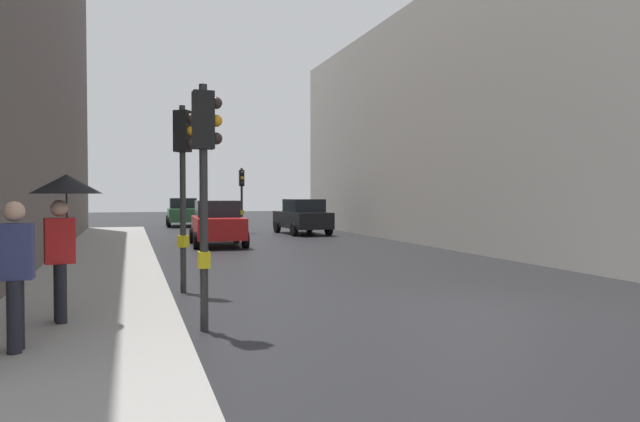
{
  "coord_description": "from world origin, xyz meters",
  "views": [
    {
      "loc": [
        -5.85,
        -8.97,
        2.01
      ],
      "look_at": [
        -0.38,
        7.99,
        1.5
      ],
      "focal_mm": 33.15,
      "sensor_mm": 36.0,
      "label": 1
    }
  ],
  "objects_px": {
    "traffic_light_near_right": "(184,164)",
    "pedestrian_with_grey_backpack": "(11,267)",
    "traffic_light_near_left": "(205,161)",
    "car_red_sedan": "(218,223)",
    "traffic_light_far_median": "(242,188)",
    "car_dark_suv": "(302,217)",
    "pedestrian_with_umbrella": "(64,206)",
    "car_green_estate": "(183,212)"
  },
  "relations": [
    {
      "from": "traffic_light_near_left",
      "to": "pedestrian_with_grey_backpack",
      "type": "relative_size",
      "value": 2.04
    },
    {
      "from": "traffic_light_near_left",
      "to": "pedestrian_with_grey_backpack",
      "type": "height_order",
      "value": "traffic_light_near_left"
    },
    {
      "from": "traffic_light_near_left",
      "to": "traffic_light_near_right",
      "type": "relative_size",
      "value": 0.95
    },
    {
      "from": "traffic_light_far_median",
      "to": "pedestrian_with_grey_backpack",
      "type": "bearing_deg",
      "value": -106.82
    },
    {
      "from": "traffic_light_far_median",
      "to": "car_green_estate",
      "type": "bearing_deg",
      "value": 107.34
    },
    {
      "from": "car_dark_suv",
      "to": "car_green_estate",
      "type": "bearing_deg",
      "value": 118.43
    },
    {
      "from": "traffic_light_near_right",
      "to": "pedestrian_with_grey_backpack",
      "type": "relative_size",
      "value": 2.15
    },
    {
      "from": "car_green_estate",
      "to": "pedestrian_with_umbrella",
      "type": "distance_m",
      "value": 29.02
    },
    {
      "from": "traffic_light_far_median",
      "to": "car_red_sedan",
      "type": "bearing_deg",
      "value": -107.6
    },
    {
      "from": "car_green_estate",
      "to": "pedestrian_with_grey_backpack",
      "type": "bearing_deg",
      "value": -98.46
    },
    {
      "from": "traffic_light_far_median",
      "to": "car_dark_suv",
      "type": "relative_size",
      "value": 0.78
    },
    {
      "from": "traffic_light_far_median",
      "to": "traffic_light_near_right",
      "type": "relative_size",
      "value": 0.88
    },
    {
      "from": "car_red_sedan",
      "to": "traffic_light_near_left",
      "type": "bearing_deg",
      "value": -98.68
    },
    {
      "from": "car_dark_suv",
      "to": "traffic_light_near_right",
      "type": "bearing_deg",
      "value": -113.97
    },
    {
      "from": "car_green_estate",
      "to": "car_red_sedan",
      "type": "relative_size",
      "value": 1.0
    },
    {
      "from": "car_green_estate",
      "to": "car_dark_suv",
      "type": "bearing_deg",
      "value": -61.57
    },
    {
      "from": "pedestrian_with_umbrella",
      "to": "traffic_light_far_median",
      "type": "bearing_deg",
      "value": 73.07
    },
    {
      "from": "traffic_light_near_left",
      "to": "pedestrian_with_umbrella",
      "type": "relative_size",
      "value": 1.69
    },
    {
      "from": "traffic_light_far_median",
      "to": "car_green_estate",
      "type": "distance_m",
      "value": 8.06
    },
    {
      "from": "car_green_estate",
      "to": "pedestrian_with_umbrella",
      "type": "xyz_separation_m",
      "value": [
        -4.08,
        -28.72,
        0.96
      ]
    },
    {
      "from": "traffic_light_near_left",
      "to": "car_dark_suv",
      "type": "distance_m",
      "value": 21.15
    },
    {
      "from": "car_green_estate",
      "to": "car_red_sedan",
      "type": "xyz_separation_m",
      "value": [
        0.1,
        -14.71,
        0.0
      ]
    },
    {
      "from": "traffic_light_near_right",
      "to": "pedestrian_with_grey_backpack",
      "type": "bearing_deg",
      "value": -117.36
    },
    {
      "from": "traffic_light_near_left",
      "to": "pedestrian_with_grey_backpack",
      "type": "distance_m",
      "value": 2.93
    },
    {
      "from": "car_green_estate",
      "to": "pedestrian_with_umbrella",
      "type": "height_order",
      "value": "pedestrian_with_umbrella"
    },
    {
      "from": "traffic_light_near_left",
      "to": "car_dark_suv",
      "type": "bearing_deg",
      "value": 69.96
    },
    {
      "from": "car_red_sedan",
      "to": "pedestrian_with_grey_backpack",
      "type": "bearing_deg",
      "value": -106.46
    },
    {
      "from": "traffic_light_near_right",
      "to": "car_red_sedan",
      "type": "xyz_separation_m",
      "value": [
        2.22,
        10.98,
        -1.75
      ]
    },
    {
      "from": "traffic_light_near_right",
      "to": "car_green_estate",
      "type": "distance_m",
      "value": 25.84
    },
    {
      "from": "pedestrian_with_grey_backpack",
      "to": "car_red_sedan",
      "type": "bearing_deg",
      "value": 73.54
    },
    {
      "from": "traffic_light_near_left",
      "to": "traffic_light_far_median",
      "type": "height_order",
      "value": "traffic_light_near_left"
    },
    {
      "from": "traffic_light_near_left",
      "to": "car_green_estate",
      "type": "bearing_deg",
      "value": 85.85
    },
    {
      "from": "traffic_light_near_right",
      "to": "pedestrian_with_grey_backpack",
      "type": "xyz_separation_m",
      "value": [
        -2.38,
        -4.61,
        -1.46
      ]
    },
    {
      "from": "car_red_sedan",
      "to": "pedestrian_with_grey_backpack",
      "type": "relative_size",
      "value": 2.42
    },
    {
      "from": "traffic_light_near_left",
      "to": "car_red_sedan",
      "type": "distance_m",
      "value": 14.78
    },
    {
      "from": "car_dark_suv",
      "to": "car_red_sedan",
      "type": "distance_m",
      "value": 7.28
    },
    {
      "from": "traffic_light_near_left",
      "to": "traffic_light_far_median",
      "type": "xyz_separation_m",
      "value": [
        4.48,
        21.67,
        -0.17
      ]
    },
    {
      "from": "traffic_light_far_median",
      "to": "car_dark_suv",
      "type": "height_order",
      "value": "traffic_light_far_median"
    },
    {
      "from": "car_dark_suv",
      "to": "pedestrian_with_umbrella",
      "type": "height_order",
      "value": "pedestrian_with_umbrella"
    },
    {
      "from": "traffic_light_near_left",
      "to": "car_green_estate",
      "type": "distance_m",
      "value": 29.36
    },
    {
      "from": "car_dark_suv",
      "to": "pedestrian_with_umbrella",
      "type": "distance_m",
      "value": 21.38
    },
    {
      "from": "car_green_estate",
      "to": "traffic_light_near_left",
      "type": "bearing_deg",
      "value": -94.15
    }
  ]
}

